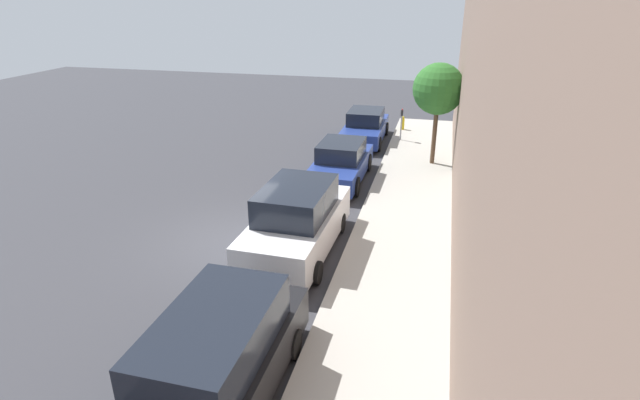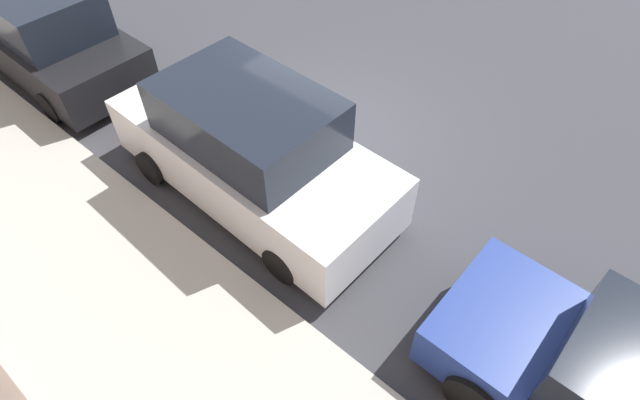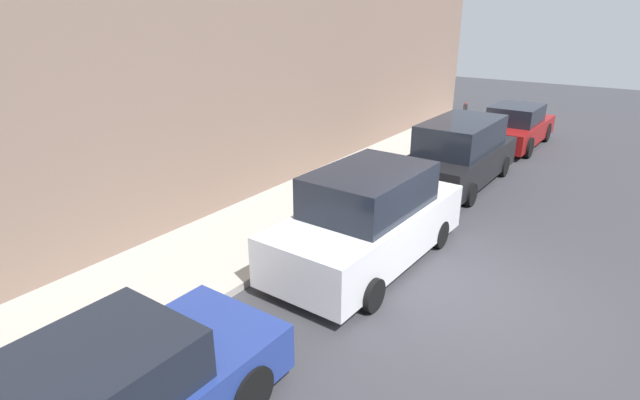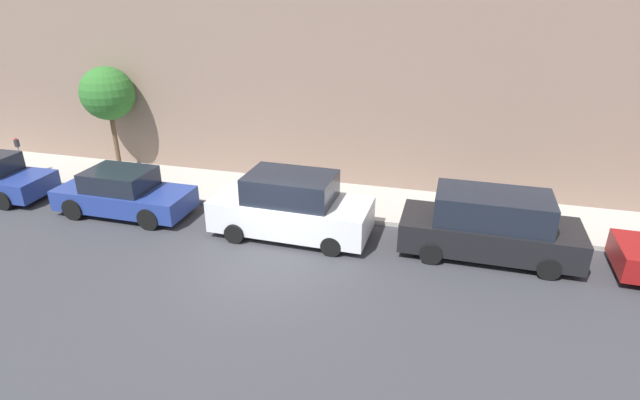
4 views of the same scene
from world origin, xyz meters
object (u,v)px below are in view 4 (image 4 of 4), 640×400
Objects in this scene: parked_minivan_second at (490,226)px; street_tree at (107,94)px; parked_suv_third at (291,207)px; parked_sedan_fourth at (124,193)px; parking_meter_far at (19,153)px.

street_tree is at bearing 77.56° from parked_minivan_second.
street_tree reaches higher than parked_suv_third.
parked_suv_third reaches higher than parked_sedan_fourth.
street_tree is (3.40, 8.48, 2.28)m from parked_suv_third.
street_tree is at bearing -63.10° from parking_meter_far.
parked_minivan_second is 17.52m from parking_meter_far.
parked_suv_third is 1.07× the size of parked_sedan_fourth.
parked_sedan_fourth is 4.94m from street_tree.
parked_suv_third is 1.18× the size of street_tree.
street_tree reaches higher than parked_sedan_fourth.
parked_minivan_second reaches higher than parked_sedan_fourth.
parked_suv_third is 3.22× the size of parking_meter_far.
parked_minivan_second is at bearing -94.98° from parking_meter_far.
parked_minivan_second is 11.65m from parked_sedan_fourth.
parked_minivan_second is at bearing -88.86° from parked_sedan_fourth.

